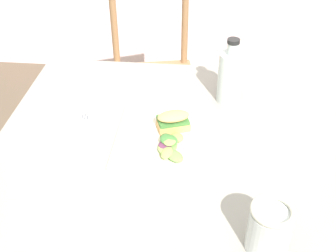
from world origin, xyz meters
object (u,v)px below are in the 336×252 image
object	(u,v)px
sandwich_half_front	(173,120)
bottle_cold_brew	(230,79)
fork_on_napkin	(83,129)
mason_jar_iced_tea	(269,230)
dining_table	(190,175)
chair_wooden_far	(153,78)
plate_lunch	(167,139)

from	to	relation	value
sandwich_half_front	bottle_cold_brew	world-z (taller)	bottle_cold_brew
fork_on_napkin	mason_jar_iced_tea	world-z (taller)	mason_jar_iced_tea
dining_table	sandwich_half_front	size ratio (longest dim) A/B	10.64
chair_wooden_far	bottle_cold_brew	xyz separation A→B (m)	(0.32, -0.61, 0.37)
plate_lunch	sandwich_half_front	size ratio (longest dim) A/B	2.72
chair_wooden_far	fork_on_napkin	distance (m)	0.87
chair_wooden_far	plate_lunch	world-z (taller)	chair_wooden_far
bottle_cold_brew	mason_jar_iced_tea	xyz separation A→B (m)	(0.07, -0.56, -0.02)
plate_lunch	mason_jar_iced_tea	distance (m)	0.42
dining_table	fork_on_napkin	world-z (taller)	fork_on_napkin
bottle_cold_brew	mason_jar_iced_tea	size ratio (longest dim) A/B	1.78
sandwich_half_front	plate_lunch	bearing A→B (deg)	-108.60
dining_table	bottle_cold_brew	world-z (taller)	bottle_cold_brew
plate_lunch	fork_on_napkin	xyz separation A→B (m)	(-0.25, 0.02, 0.00)
chair_wooden_far	bottle_cold_brew	size ratio (longest dim) A/B	4.14
dining_table	chair_wooden_far	bearing A→B (deg)	104.60
plate_lunch	sandwich_half_front	bearing A→B (deg)	71.40
chair_wooden_far	mason_jar_iced_tea	xyz separation A→B (m)	(0.39, -1.17, 0.34)
chair_wooden_far	mason_jar_iced_tea	bearing A→B (deg)	-71.56
plate_lunch	sandwich_half_front	distance (m)	0.06
chair_wooden_far	fork_on_napkin	xyz separation A→B (m)	(-0.10, -0.81, 0.30)
plate_lunch	chair_wooden_far	bearing A→B (deg)	99.99
chair_wooden_far	dining_table	bearing A→B (deg)	-75.40
mason_jar_iced_tea	plate_lunch	bearing A→B (deg)	125.84
fork_on_napkin	bottle_cold_brew	distance (m)	0.47
dining_table	plate_lunch	bearing A→B (deg)	-174.62
fork_on_napkin	mason_jar_iced_tea	size ratio (longest dim) A/B	1.58
fork_on_napkin	bottle_cold_brew	size ratio (longest dim) A/B	0.89
dining_table	bottle_cold_brew	size ratio (longest dim) A/B	5.25
plate_lunch	fork_on_napkin	world-z (taller)	plate_lunch
sandwich_half_front	bottle_cold_brew	distance (m)	0.24
chair_wooden_far	sandwich_half_front	distance (m)	0.87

